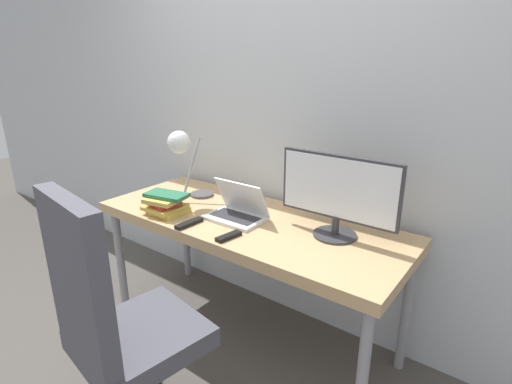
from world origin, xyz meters
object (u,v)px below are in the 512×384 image
object	(u,v)px
laptop	(237,211)
desk_lamp	(182,150)
monitor	(338,193)
book_stack	(166,203)
office_chair	(115,319)

from	to	relation	value
laptop	desk_lamp	xyz separation A→B (m)	(-0.42, 0.02, 0.28)
monitor	book_stack	size ratio (longest dim) A/B	2.35
desk_lamp	office_chair	world-z (taller)	desk_lamp
book_stack	desk_lamp	bearing A→B (deg)	104.76
laptop	book_stack	bearing A→B (deg)	-153.95
office_chair	book_stack	distance (m)	0.80
office_chair	book_stack	world-z (taller)	office_chair
desk_lamp	book_stack	bearing A→B (deg)	-75.24
desk_lamp	book_stack	xyz separation A→B (m)	(0.05, -0.20, -0.26)
monitor	laptop	bearing A→B (deg)	-167.24
monitor	desk_lamp	size ratio (longest dim) A/B	1.38
office_chair	desk_lamp	bearing A→B (deg)	119.51
laptop	desk_lamp	distance (m)	0.51
laptop	desk_lamp	bearing A→B (deg)	177.94
laptop	desk_lamp	size ratio (longest dim) A/B	0.71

